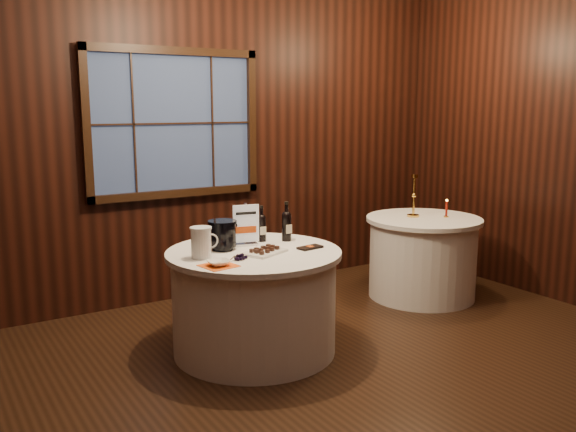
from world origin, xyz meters
TOP-DOWN VIEW (x-y plane):
  - ground at (0.00, 0.00)m, footprint 6.00×6.00m
  - back_wall at (0.00, 2.48)m, footprint 6.00×0.10m
  - main_table at (0.00, 1.00)m, footprint 1.28×1.28m
  - side_table at (2.00, 1.30)m, footprint 1.08×1.08m
  - sign_stand at (0.03, 1.18)m, footprint 0.20×0.13m
  - port_bottle_left at (0.20, 1.23)m, footprint 0.07×0.07m
  - port_bottle_right at (0.37, 1.15)m, footprint 0.07×0.08m
  - ice_bucket at (-0.18, 1.15)m, footprint 0.21×0.21m
  - chocolate_plate at (0.02, 0.88)m, footprint 0.36×0.30m
  - chocolate_box at (0.38, 0.84)m, footprint 0.20×0.12m
  - grape_bunch at (-0.21, 0.81)m, footprint 0.16×0.07m
  - glass_pitcher at (-0.41, 1.01)m, footprint 0.20×0.15m
  - orange_napkin at (-0.41, 0.74)m, footprint 0.24×0.24m
  - cracker_bowl at (-0.41, 0.74)m, footprint 0.15×0.15m
  - brass_candlestick at (1.94, 1.39)m, footprint 0.11×0.11m
  - red_candle at (2.18, 1.20)m, footprint 0.05×0.05m

SIDE VIEW (x-z plane):
  - ground at x=0.00m, z-range 0.00..0.00m
  - main_table at x=0.00m, z-range 0.00..0.77m
  - side_table at x=2.00m, z-range 0.00..0.77m
  - orange_napkin at x=-0.41m, z-range 0.77..0.77m
  - chocolate_box at x=0.38m, z-range 0.77..0.79m
  - chocolate_plate at x=0.02m, z-range 0.77..0.81m
  - grape_bunch at x=-0.21m, z-range 0.77..0.81m
  - cracker_bowl at x=-0.41m, z-range 0.77..0.81m
  - red_candle at x=2.18m, z-range 0.75..0.93m
  - sign_stand at x=0.03m, z-range 0.72..1.04m
  - glass_pitcher at x=-0.41m, z-range 0.77..0.99m
  - ice_bucket at x=-0.18m, z-range 0.78..0.99m
  - port_bottle_left at x=0.20m, z-range 0.75..1.03m
  - port_bottle_right at x=0.37m, z-range 0.75..1.06m
  - brass_candlestick at x=1.94m, z-range 0.71..1.12m
  - back_wall at x=0.00m, z-range 0.04..3.04m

